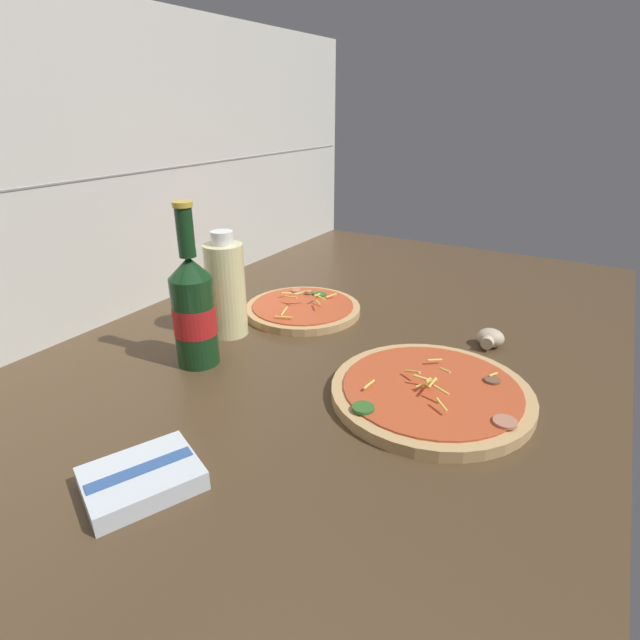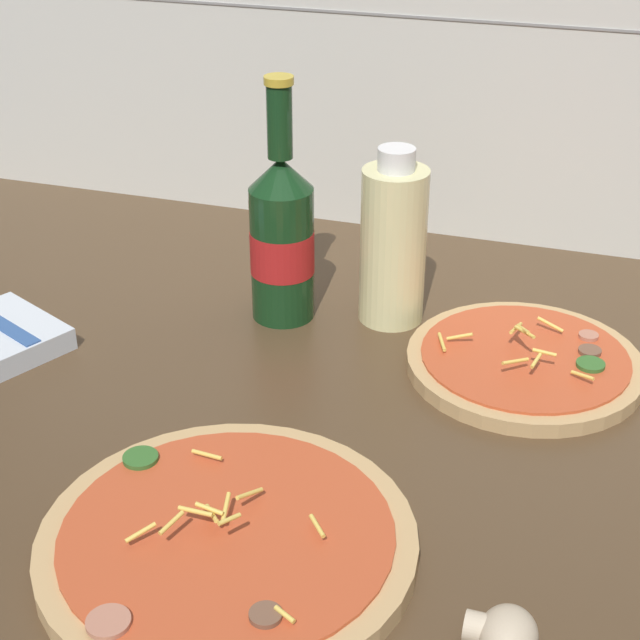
# 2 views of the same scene
# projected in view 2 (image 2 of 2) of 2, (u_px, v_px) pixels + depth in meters

# --- Properties ---
(counter_slab) EXTENTS (1.60, 0.90, 0.03)m
(counter_slab) POSITION_uv_depth(u_px,v_px,m) (375.00, 440.00, 0.90)
(counter_slab) COLOR #4C3823
(counter_slab) RESTS_ON ground
(tile_backsplash) EXTENTS (1.60, 0.01, 0.60)m
(tile_backsplash) POSITION_uv_depth(u_px,v_px,m) (482.00, 20.00, 1.14)
(tile_backsplash) COLOR silver
(tile_backsplash) RESTS_ON ground
(pizza_near) EXTENTS (0.29, 0.29, 0.05)m
(pizza_near) POSITION_uv_depth(u_px,v_px,m) (227.00, 542.00, 0.75)
(pizza_near) COLOR tan
(pizza_near) RESTS_ON counter_slab
(pizza_far) EXTENTS (0.24, 0.24, 0.05)m
(pizza_far) POSITION_uv_depth(u_px,v_px,m) (525.00, 362.00, 0.98)
(pizza_far) COLOR tan
(pizza_far) RESTS_ON counter_slab
(beer_bottle) EXTENTS (0.07, 0.07, 0.27)m
(beer_bottle) POSITION_uv_depth(u_px,v_px,m) (282.00, 236.00, 1.04)
(beer_bottle) COLOR #143819
(beer_bottle) RESTS_ON counter_slab
(oil_bottle) EXTENTS (0.07, 0.07, 0.20)m
(oil_bottle) POSITION_uv_depth(u_px,v_px,m) (393.00, 243.00, 1.04)
(oil_bottle) COLOR beige
(oil_bottle) RESTS_ON counter_slab
(mushroom_left) EXTENTS (0.05, 0.05, 0.03)m
(mushroom_left) POSITION_uv_depth(u_px,v_px,m) (504.00, 634.00, 0.66)
(mushroom_left) COLOR beige
(mushroom_left) RESTS_ON counter_slab
(dish_towel) EXTENTS (0.15, 0.14, 0.03)m
(dish_towel) POSITION_uv_depth(u_px,v_px,m) (4.00, 335.00, 1.03)
(dish_towel) COLOR silver
(dish_towel) RESTS_ON counter_slab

